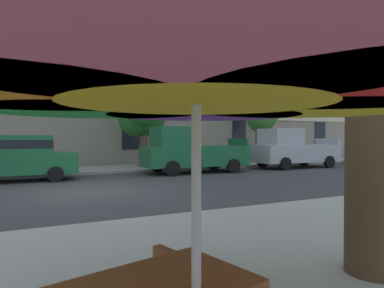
{
  "coord_description": "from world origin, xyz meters",
  "views": [
    {
      "loc": [
        -1.48,
        -10.77,
        1.66
      ],
      "look_at": [
        5.21,
        3.2,
        1.4
      ],
      "focal_mm": 31.16,
      "sensor_mm": 36.0,
      "label": 1
    }
  ],
  "objects_px": {
    "sedan_green": "(17,157)",
    "street_tree_middle": "(142,112)",
    "street_tree_right": "(262,115)",
    "pickup_green": "(191,152)",
    "sedan_silver": "(380,149)",
    "patio_umbrella": "(196,62)",
    "pickup_silver": "(292,150)"
  },
  "relations": [
    {
      "from": "pickup_green",
      "to": "pickup_silver",
      "type": "bearing_deg",
      "value": 0.0
    },
    {
      "from": "sedan_green",
      "to": "street_tree_right",
      "type": "distance_m",
      "value": 14.63
    },
    {
      "from": "sedan_green",
      "to": "street_tree_middle",
      "type": "bearing_deg",
      "value": 26.87
    },
    {
      "from": "patio_umbrella",
      "to": "street_tree_middle",
      "type": "bearing_deg",
      "value": 74.0
    },
    {
      "from": "street_tree_middle",
      "to": "patio_umbrella",
      "type": "relative_size",
      "value": 1.29
    },
    {
      "from": "sedan_green",
      "to": "pickup_silver",
      "type": "bearing_deg",
      "value": 0.0
    },
    {
      "from": "sedan_green",
      "to": "pickup_silver",
      "type": "height_order",
      "value": "pickup_silver"
    },
    {
      "from": "pickup_green",
      "to": "patio_umbrella",
      "type": "xyz_separation_m",
      "value": [
        -5.98,
        -12.7,
        1.08
      ]
    },
    {
      "from": "sedan_silver",
      "to": "patio_umbrella",
      "type": "relative_size",
      "value": 1.24
    },
    {
      "from": "sedan_green",
      "to": "pickup_green",
      "type": "relative_size",
      "value": 0.86
    },
    {
      "from": "pickup_green",
      "to": "street_tree_right",
      "type": "distance_m",
      "value": 7.74
    },
    {
      "from": "sedan_green",
      "to": "street_tree_right",
      "type": "relative_size",
      "value": 1.01
    },
    {
      "from": "pickup_green",
      "to": "pickup_silver",
      "type": "height_order",
      "value": "same"
    },
    {
      "from": "sedan_green",
      "to": "patio_umbrella",
      "type": "relative_size",
      "value": 1.24
    },
    {
      "from": "sedan_silver",
      "to": "street_tree_middle",
      "type": "relative_size",
      "value": 0.96
    },
    {
      "from": "pickup_silver",
      "to": "pickup_green",
      "type": "bearing_deg",
      "value": 180.0
    },
    {
      "from": "pickup_silver",
      "to": "street_tree_right",
      "type": "relative_size",
      "value": 1.17
    },
    {
      "from": "sedan_silver",
      "to": "sedan_green",
      "type": "bearing_deg",
      "value": 180.0
    },
    {
      "from": "street_tree_right",
      "to": "patio_umbrella",
      "type": "distance_m",
      "value": 20.39
    },
    {
      "from": "sedan_green",
      "to": "patio_umbrella",
      "type": "height_order",
      "value": "patio_umbrella"
    },
    {
      "from": "pickup_silver",
      "to": "sedan_silver",
      "type": "bearing_deg",
      "value": -0.0
    },
    {
      "from": "pickup_green",
      "to": "pickup_silver",
      "type": "xyz_separation_m",
      "value": [
        6.35,
        0.0,
        0.0
      ]
    },
    {
      "from": "sedan_silver",
      "to": "street_tree_middle",
      "type": "xyz_separation_m",
      "value": [
        -15.35,
        3.0,
        2.15
      ]
    },
    {
      "from": "pickup_silver",
      "to": "street_tree_middle",
      "type": "bearing_deg",
      "value": 159.02
    },
    {
      "from": "sedan_silver",
      "to": "street_tree_right",
      "type": "distance_m",
      "value": 8.2
    },
    {
      "from": "pickup_green",
      "to": "patio_umbrella",
      "type": "distance_m",
      "value": 14.08
    },
    {
      "from": "street_tree_right",
      "to": "patio_umbrella",
      "type": "bearing_deg",
      "value": -128.48
    },
    {
      "from": "sedan_green",
      "to": "patio_umbrella",
      "type": "distance_m",
      "value": 12.83
    },
    {
      "from": "street_tree_right",
      "to": "pickup_green",
      "type": "bearing_deg",
      "value": -154.15
    },
    {
      "from": "pickup_green",
      "to": "street_tree_middle",
      "type": "relative_size",
      "value": 1.11
    },
    {
      "from": "street_tree_middle",
      "to": "street_tree_right",
      "type": "distance_m",
      "value": 8.17
    },
    {
      "from": "pickup_silver",
      "to": "street_tree_middle",
      "type": "xyz_separation_m",
      "value": [
        -7.83,
        3.0,
        2.07
      ]
    }
  ]
}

